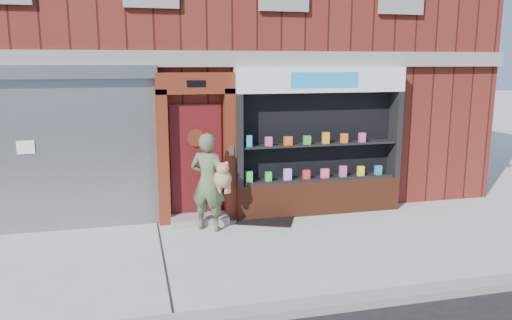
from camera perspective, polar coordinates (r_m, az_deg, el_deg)
name	(u,v)px	position (r m, az deg, el deg)	size (l,w,h in m)	color
ground	(258,251)	(8.44, 0.23, -10.35)	(80.00, 80.00, 0.00)	#9E9E99
curb	(300,308)	(6.54, 5.08, -16.53)	(60.00, 0.30, 0.12)	gray
building	(203,27)	(13.77, -6.12, 14.85)	(12.00, 8.16, 8.00)	#5F1B15
shutter_bay	(73,139)	(9.69, -20.20, 2.31)	(3.10, 0.30, 3.04)	gray
red_door_bay	(197,148)	(9.68, -6.79, 1.34)	(1.52, 0.58, 2.90)	#561D0E
pharmacy_bay	(319,148)	(10.26, 7.22, 1.40)	(3.50, 0.41, 3.00)	maroon
woman	(209,182)	(9.24, -5.36, -2.47)	(0.83, 0.72, 1.83)	#505E3E
doormat	(266,220)	(9.98, 1.10, -6.84)	(1.07, 0.75, 0.03)	black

